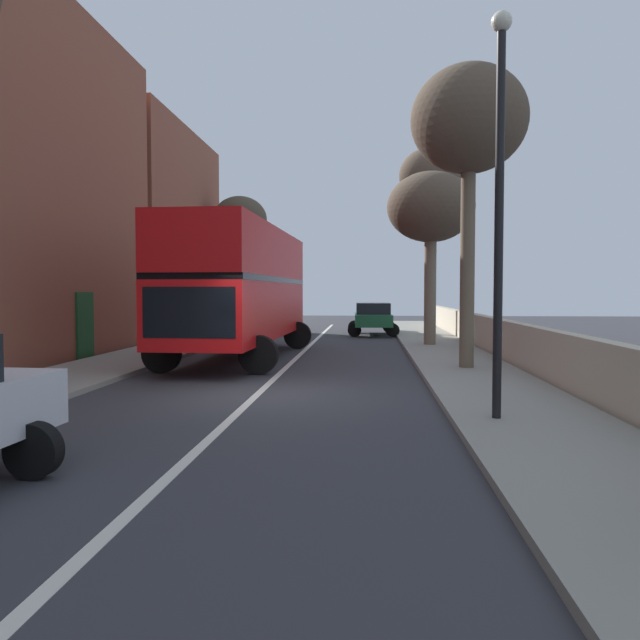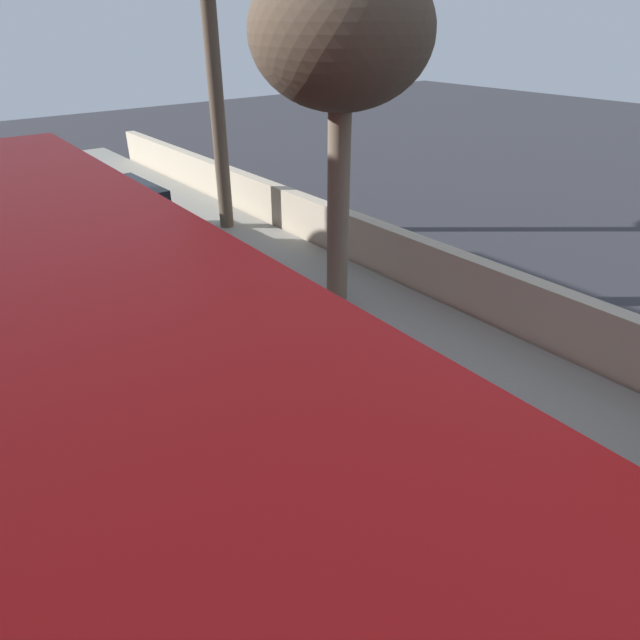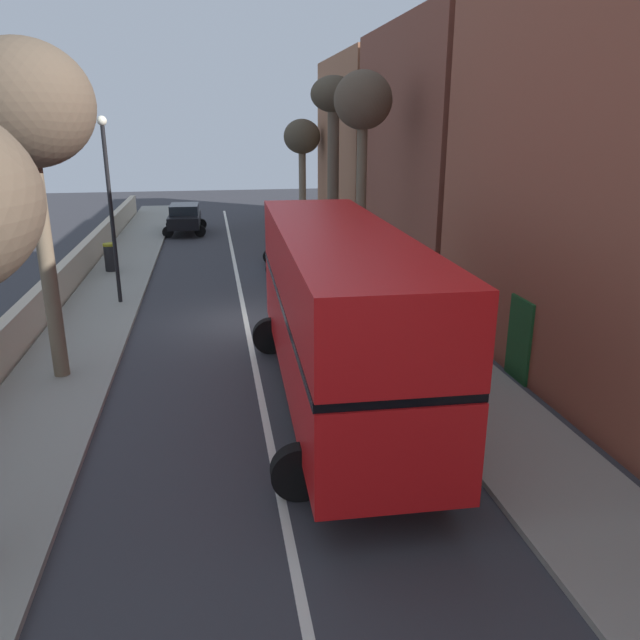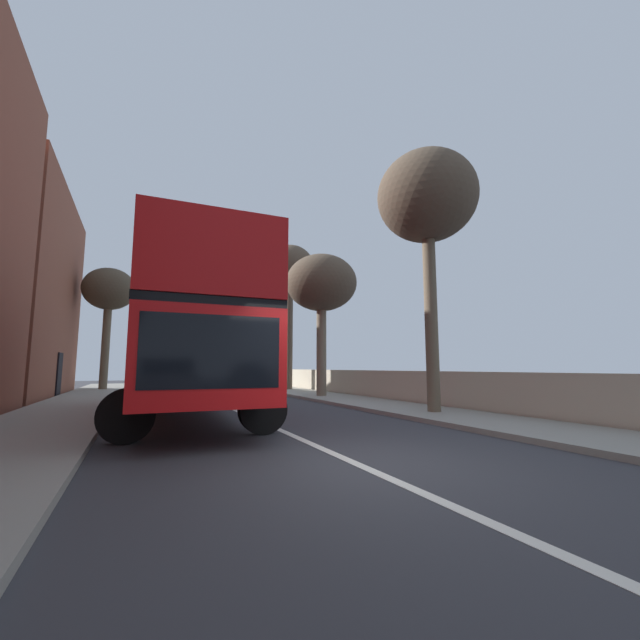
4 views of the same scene
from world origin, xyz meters
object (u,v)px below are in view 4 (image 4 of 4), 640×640
parked_car_green_right_1 (241,376)px  street_tree_right_5 (290,269)px  street_tree_right_3 (427,200)px  street_tree_left_6 (109,291)px  double_decker_bus (188,333)px  street_tree_right_1 (321,285)px

parked_car_green_right_1 → street_tree_right_5: size_ratio=0.53×
street_tree_right_3 → street_tree_left_6: bearing=119.0°
street_tree_right_5 → double_decker_bus: bearing=-124.0°
double_decker_bus → street_tree_right_5: street_tree_right_5 is taller
parked_car_green_right_1 → street_tree_right_5: bearing=-20.8°
street_tree_right_1 → street_tree_right_5: size_ratio=0.75×
double_decker_bus → street_tree_left_6: bearing=101.8°
double_decker_bus → street_tree_right_5: size_ratio=1.22×
parked_car_green_right_1 → street_tree_right_1: bearing=-72.3°
double_decker_bus → street_tree_right_3: (6.57, -2.63, 4.13)m
street_tree_right_5 → street_tree_left_6: bearing=154.9°
street_tree_right_3 → street_tree_right_5: bearing=88.9°
street_tree_right_1 → street_tree_right_3: 7.26m
parked_car_green_right_1 → street_tree_left_6: 9.58m
double_decker_bus → street_tree_left_6: size_ratio=1.46×
street_tree_right_3 → street_tree_left_6: 19.89m
street_tree_right_1 → street_tree_left_6: size_ratio=0.90×
street_tree_right_1 → double_decker_bus: bearing=-144.5°
double_decker_bus → parked_car_green_right_1: size_ratio=2.31×
street_tree_right_3 → street_tree_left_6: size_ratio=1.09×
double_decker_bus → street_tree_left_6: street_tree_left_6 is taller
parked_car_green_right_1 → street_tree_right_3: size_ratio=0.58×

